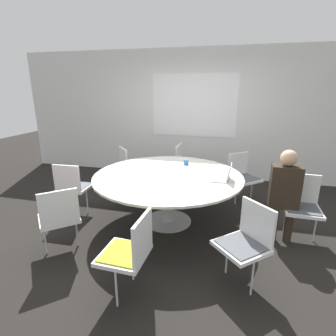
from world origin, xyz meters
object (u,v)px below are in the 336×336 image
chair_4 (72,185)px  chair_6 (130,249)px  person_0 (285,189)px  chair_7 (246,239)px  chair_2 (185,163)px  chair_3 (130,165)px  chair_1 (242,174)px  chair_5 (59,215)px  coffee_cup (186,162)px  chair_0 (302,203)px  laptop (224,176)px

chair_4 → chair_6: bearing=-44.6°
chair_6 → person_0: person_0 is taller
chair_4 → chair_6: (1.49, -1.34, 0.00)m
chair_4 → chair_7: 2.69m
chair_2 → chair_6: same height
chair_3 → chair_4: (-0.45, -1.21, 0.00)m
chair_1 → chair_5: 2.96m
person_0 → coffee_cup: bearing=-22.5°
chair_0 → chair_4: (-3.25, -0.16, 0.00)m
chair_6 → chair_2: bearing=2.9°
chair_3 → person_0: person_0 is taller
chair_3 → laptop: size_ratio=2.73×
chair_6 → coffee_cup: 2.06m
chair_2 → chair_7: (1.09, -2.51, 0.00)m
chair_4 → person_0: bearing=-1.1°
coffee_cup → chair_5: bearing=-126.4°
person_0 → chair_3: bearing=-22.2°
person_0 → chair_5: bearing=22.8°
chair_4 → person_0: size_ratio=0.71×
chair_1 → chair_4: 2.79m
chair_2 → coffee_cup: size_ratio=10.11×
chair_6 → chair_7: bearing=-64.9°
chair_0 → chair_5: size_ratio=1.00×
chair_2 → chair_5: bearing=-20.3°
chair_0 → chair_7: same height
chair_0 → chair_2: size_ratio=1.00×
chair_3 → laptop: bearing=17.7°
coffee_cup → person_0: bearing=-24.0°
chair_3 → person_0: bearing=25.2°
chair_4 → coffee_cup: (1.63, 0.69, 0.28)m
chair_6 → chair_1: bearing=-20.4°
person_0 → coffee_cup: person_0 is taller
chair_1 → chair_6: 2.72m
chair_1 → chair_7: same height
chair_6 → chair_7: (1.04, 0.45, 0.00)m
chair_3 → chair_6: 2.75m
chair_1 → laptop: (-0.28, -1.06, 0.29)m
chair_2 → chair_6: 2.96m
chair_1 → coffee_cup: size_ratio=10.11×
chair_0 → coffee_cup: size_ratio=10.11×
chair_7 → laptop: (-0.28, 1.01, 0.29)m
laptop → chair_2: bearing=-150.1°
chair_2 → coffee_cup: chair_2 is taller
chair_2 → chair_7: size_ratio=1.00×
chair_5 → person_0: person_0 is taller
chair_0 → chair_4: size_ratio=1.00×
chair_1 → person_0: size_ratio=0.71×
chair_1 → chair_3: size_ratio=1.00×
chair_0 → chair_7: 1.28m
chair_3 → chair_4: 1.29m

